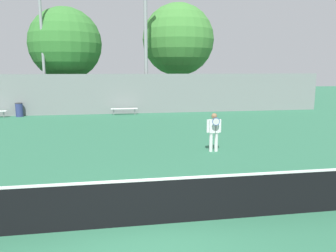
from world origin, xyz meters
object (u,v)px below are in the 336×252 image
light_pole_far_right (40,11)px  light_pole_center_back (146,27)px  bench_courtside_far (124,109)px  tree_green_broad (65,44)px  tree_green_tall (178,40)px  tennis_player (214,130)px  tennis_net (145,202)px  trash_bin (19,110)px

light_pole_far_right → light_pole_center_back: (7.31, -0.06, -0.93)m
bench_courtside_far → tree_green_broad: (-4.31, 3.24, 4.76)m
light_pole_far_right → tree_green_tall: (10.50, 3.80, -1.48)m
tree_green_broad → tennis_player: bearing=-62.8°
tree_green_tall → tennis_player: bearing=-96.0°
light_pole_center_back → tree_green_broad: bearing=159.4°
light_pole_far_right → tree_green_broad: (1.28, 2.21, -2.05)m
tennis_player → bench_courtside_far: tennis_player is taller
bench_courtside_far → tennis_net: bearing=-90.4°
tennis_player → trash_bin: (-10.47, 11.62, -0.41)m
tree_green_tall → tree_green_broad: (-9.22, -1.60, -0.57)m
tennis_net → light_pole_center_back: 19.19m
tennis_player → light_pole_center_back: size_ratio=0.14×
tree_green_tall → tree_green_broad: size_ratio=1.11×
light_pole_center_back → tree_green_broad: size_ratio=1.38×
light_pole_far_right → tree_green_broad: bearing=59.9°
trash_bin → tree_green_broad: size_ratio=0.12×
bench_courtside_far → tree_green_tall: (4.91, 4.83, 5.33)m
light_pole_far_right → trash_bin: 6.99m
tennis_player → light_pole_far_right: bearing=126.7°
tennis_player → light_pole_far_right: (-8.80, 12.41, 6.33)m
light_pole_center_back → tree_green_broad: 6.54m
bench_courtside_far → tree_green_broad: 7.19m
tree_green_tall → tennis_net: bearing=-102.9°
tennis_player → trash_bin: size_ratio=1.63×
tennis_net → trash_bin: (-7.13, 17.49, -0.04)m
tree_green_tall → tree_green_broad: 9.38m
tennis_net → light_pole_center_back: size_ratio=1.08×
bench_courtside_far → light_pole_far_right: (-5.59, 1.03, 6.80)m
trash_bin → tree_green_tall: 14.04m
tree_green_broad → trash_bin: bearing=-134.6°
tennis_net → bench_courtside_far: 17.25m
trash_bin → tree_green_tall: bearing=20.6°
light_pole_far_right → tree_green_tall: light_pole_far_right is taller
tennis_net → tennis_player: (3.34, 5.87, 0.37)m
light_pole_center_back → tennis_net: bearing=-95.8°
tennis_net → tree_green_tall: 23.24m
trash_bin → tree_green_broad: (2.95, 2.99, 4.70)m
trash_bin → light_pole_far_right: bearing=25.1°
tennis_net → trash_bin: 18.89m
light_pole_far_right → tree_green_broad: light_pole_far_right is taller
trash_bin → tennis_player: bearing=-48.0°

